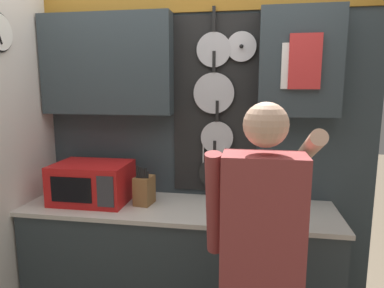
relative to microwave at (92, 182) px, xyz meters
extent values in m
cube|color=#2D383D|center=(0.63, -0.01, -0.61)|extent=(2.11, 0.57, 0.88)
cube|color=beige|center=(0.63, -0.01, -0.15)|extent=(2.14, 0.60, 0.03)
cube|color=#2D383D|center=(0.63, 0.30, 0.21)|extent=(2.71, 0.04, 2.52)
cube|color=#2D383D|center=(0.06, 0.20, 0.83)|extent=(0.97, 0.16, 0.72)
cube|color=#2D383D|center=(1.42, 0.20, 0.83)|extent=(0.53, 0.16, 0.72)
cube|color=black|center=(0.85, 0.27, 0.54)|extent=(0.61, 0.01, 1.27)
cylinder|color=#B7B7BC|center=(0.84, 0.24, 0.93)|extent=(0.24, 0.02, 0.24)
cube|color=black|center=(0.84, 0.24, 1.14)|extent=(0.02, 0.02, 0.17)
cylinder|color=#B7B7BC|center=(0.84, 0.24, 0.63)|extent=(0.29, 0.02, 0.29)
cube|color=black|center=(0.84, 0.24, 0.85)|extent=(0.02, 0.02, 0.15)
cylinder|color=#B7B7BC|center=(0.87, 0.24, 0.31)|extent=(0.24, 0.02, 0.24)
cube|color=black|center=(0.87, 0.24, 0.50)|extent=(0.02, 0.02, 0.15)
cylinder|color=black|center=(0.85, 0.24, 0.04)|extent=(0.23, 0.02, 0.23)
cube|color=black|center=(0.85, 0.24, 0.22)|extent=(0.02, 0.02, 0.13)
cylinder|color=silver|center=(1.03, 0.24, 0.95)|extent=(0.20, 0.01, 0.20)
sphere|color=black|center=(1.03, 0.22, 0.95)|extent=(0.03, 0.03, 0.03)
cylinder|color=silver|center=(0.77, 0.24, 0.16)|extent=(0.01, 0.01, 0.19)
ellipsoid|color=silver|center=(0.77, 0.24, 0.05)|extent=(0.05, 0.01, 0.05)
cylinder|color=red|center=(0.85, 0.24, 0.15)|extent=(0.01, 0.01, 0.19)
ellipsoid|color=red|center=(0.85, 0.24, 0.04)|extent=(0.06, 0.01, 0.05)
cylinder|color=silver|center=(0.93, 0.24, 0.16)|extent=(0.01, 0.01, 0.18)
ellipsoid|color=silver|center=(0.93, 0.24, 0.06)|extent=(0.04, 0.01, 0.04)
cube|color=white|center=(1.39, 0.11, 0.81)|extent=(0.20, 0.02, 0.29)
cube|color=red|center=(1.44, 0.09, 0.84)|extent=(0.20, 0.02, 0.35)
cube|color=black|center=(-0.42, -0.28, 0.97)|extent=(0.01, 0.04, 0.08)
cube|color=red|center=(0.00, 0.00, 0.00)|extent=(0.52, 0.39, 0.28)
cube|color=black|center=(-0.06, -0.19, 0.00)|extent=(0.29, 0.01, 0.17)
cube|color=#333338|center=(0.18, -0.19, 0.00)|extent=(0.12, 0.01, 0.21)
cube|color=brown|center=(0.39, 0.00, -0.04)|extent=(0.13, 0.16, 0.20)
cylinder|color=black|center=(0.35, -0.03, 0.10)|extent=(0.02, 0.03, 0.09)
cylinder|color=black|center=(0.36, -0.03, 0.10)|extent=(0.02, 0.03, 0.07)
cylinder|color=black|center=(0.38, -0.03, 0.10)|extent=(0.02, 0.03, 0.07)
cylinder|color=black|center=(0.39, -0.03, 0.09)|extent=(0.02, 0.03, 0.06)
cylinder|color=black|center=(0.41, -0.03, 0.09)|extent=(0.02, 0.03, 0.07)
cylinder|color=black|center=(0.42, -0.03, 0.08)|extent=(0.02, 0.03, 0.05)
cylinder|color=white|center=(1.21, 0.00, -0.07)|extent=(0.11, 0.11, 0.13)
cylinder|color=red|center=(1.21, 0.00, 0.03)|extent=(0.05, 0.04, 0.23)
cylinder|color=black|center=(1.21, 0.01, 0.06)|extent=(0.06, 0.02, 0.29)
cylinder|color=silver|center=(1.22, 0.03, 0.05)|extent=(0.04, 0.06, 0.27)
cylinder|color=tan|center=(1.19, 0.00, 0.04)|extent=(0.05, 0.03, 0.25)
cylinder|color=silver|center=(1.19, -0.02, 0.06)|extent=(0.06, 0.02, 0.29)
cylinder|color=tan|center=(1.22, 0.00, 0.02)|extent=(0.05, 0.04, 0.22)
cube|color=#993D3D|center=(1.17, -0.68, 0.07)|extent=(0.38, 0.22, 0.61)
sphere|color=#DBAD8E|center=(1.17, -0.68, 0.51)|extent=(0.20, 0.20, 0.20)
cylinder|color=#993D3D|center=(0.94, -0.64, 0.12)|extent=(0.08, 0.21, 0.55)
cylinder|color=#DBAD8E|center=(1.40, -0.42, 0.36)|extent=(0.08, 0.54, 0.28)
camera|label=1|loc=(1.10, -2.22, 0.69)|focal=32.00mm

